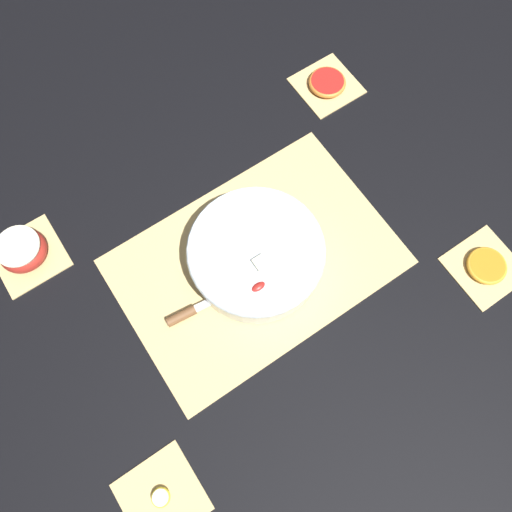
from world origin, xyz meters
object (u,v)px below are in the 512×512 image
orange_slice_whole (487,266)px  grapefruit_slice (327,82)px  fruit_salad_bowl (256,254)px  paring_knife (185,314)px  apple_half (22,250)px  banana_coin_single (161,497)px

orange_slice_whole → grapefruit_slice: size_ratio=0.93×
fruit_salad_bowl → paring_knife: fruit_salad_bowl is taller
fruit_salad_bowl → grapefruit_slice: (0.35, 0.25, -0.03)m
paring_knife → apple_half: size_ratio=1.58×
fruit_salad_bowl → banana_coin_single: 0.43m
fruit_salad_bowl → orange_slice_whole: 0.43m
banana_coin_single → paring_knife: bearing=51.3°
orange_slice_whole → banana_coin_single: size_ratio=2.40×
grapefruit_slice → banana_coin_single: bearing=-144.6°
fruit_salad_bowl → apple_half: fruit_salad_bowl is taller
paring_knife → banana_coin_single: bearing=-128.7°
fruit_salad_bowl → paring_knife: (-0.16, -0.02, -0.03)m
orange_slice_whole → apple_half: bearing=144.6°
orange_slice_whole → grapefruit_slice: (0.00, 0.50, 0.00)m
banana_coin_single → fruit_salad_bowl: bearing=35.4°
apple_half → orange_slice_whole: bearing=-35.4°
paring_knife → fruit_salad_bowl: bearing=5.7°
apple_half → banana_coin_single: (0.00, -0.50, -0.02)m
fruit_salad_bowl → orange_slice_whole: (0.35, -0.25, -0.03)m
orange_slice_whole → banana_coin_single: (-0.71, 0.00, -0.00)m
apple_half → orange_slice_whole: apple_half is taller
banana_coin_single → grapefruit_slice: 0.87m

